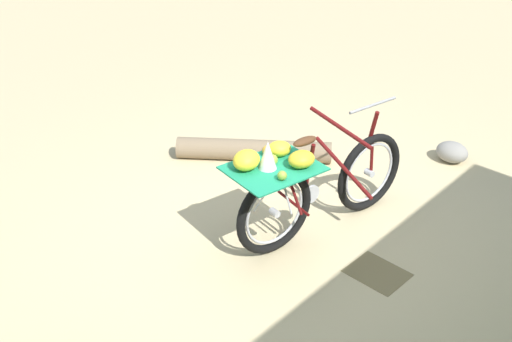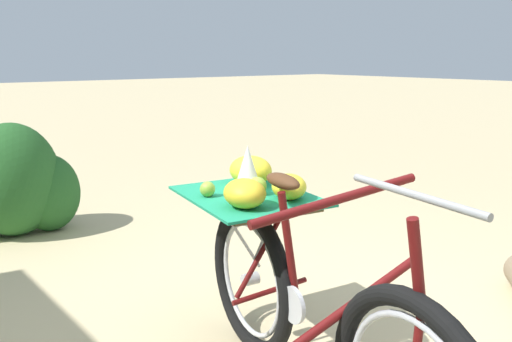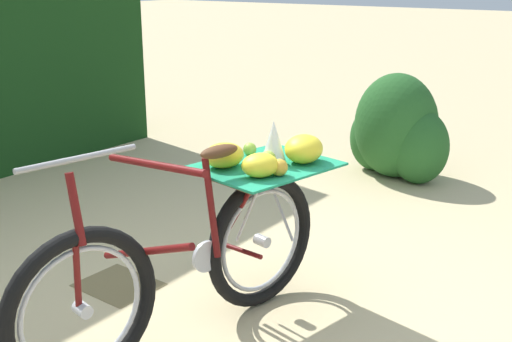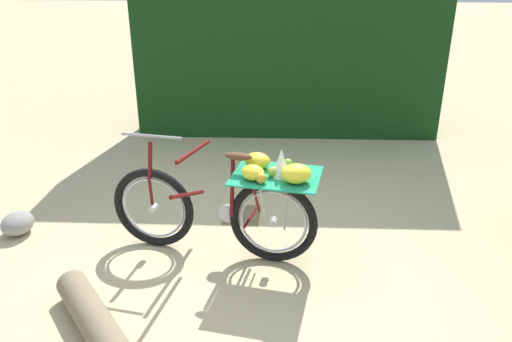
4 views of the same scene
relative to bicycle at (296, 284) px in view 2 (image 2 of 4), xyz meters
The scene contains 2 objects.
bicycle is the anchor object (origin of this frame).
shrub_cluster 2.94m from the bicycle, 82.78° to the right, with size 0.96×0.66×0.91m.
Camera 2 is at (1.42, 1.60, 1.41)m, focal length 37.00 mm.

